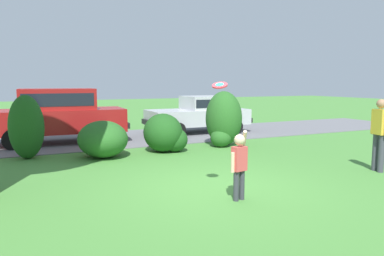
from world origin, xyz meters
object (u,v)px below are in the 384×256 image
at_px(parked_sedan, 200,113).
at_px(adult_onlooker, 380,131).
at_px(frisbee, 220,85).
at_px(child_thrower, 239,161).
at_px(parked_suv, 58,113).

bearing_deg(parked_sedan, adult_onlooker, -83.98).
bearing_deg(frisbee, child_thrower, -56.26).
height_order(frisbee, adult_onlooker, frisbee).
bearing_deg(adult_onlooker, parked_sedan, 96.02).
bearing_deg(child_thrower, parked_suv, 106.03).
height_order(parked_suv, child_thrower, parked_suv).
height_order(parked_sedan, adult_onlooker, adult_onlooker).
relative_size(child_thrower, frisbee, 4.34).
height_order(parked_suv, adult_onlooker, parked_suv).
distance_m(child_thrower, frisbee, 1.42).
height_order(parked_sedan, frisbee, frisbee).
height_order(child_thrower, adult_onlooker, adult_onlooker).
distance_m(parked_sedan, parked_suv, 5.71).
distance_m(child_thrower, adult_onlooker, 4.24).
relative_size(parked_sedan, frisbee, 14.88).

